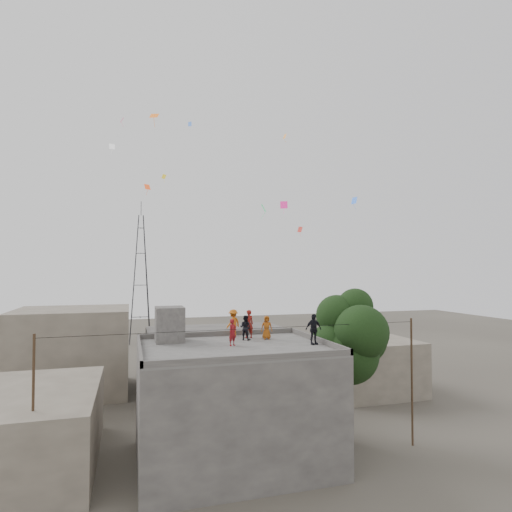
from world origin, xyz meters
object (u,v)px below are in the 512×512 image
at_px(transmission_tower, 140,278).
at_px(person_dark_adult, 314,329).
at_px(tree, 350,339).
at_px(person_red_adult, 248,324).
at_px(stair_head_box, 170,324).

relative_size(transmission_tower, person_dark_adult, 11.77).
relative_size(tree, person_red_adult, 5.33).
relative_size(transmission_tower, person_red_adult, 11.72).
bearing_deg(tree, stair_head_box, 169.26).
xyz_separation_m(stair_head_box, tree, (10.57, -2.00, -1.00)).
distance_m(transmission_tower, person_red_adult, 37.90).
bearing_deg(person_dark_adult, person_red_adult, 122.75).
height_order(stair_head_box, person_dark_adult, stair_head_box).
distance_m(stair_head_box, tree, 10.80).
height_order(stair_head_box, tree, tree).
distance_m(person_red_adult, person_dark_adult, 4.31).
distance_m(stair_head_box, person_red_adult, 4.74).
bearing_deg(person_red_adult, tree, 158.19).
xyz_separation_m(stair_head_box, person_red_adult, (4.73, -0.03, -0.15)).
bearing_deg(tree, transmission_tower, 106.09).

